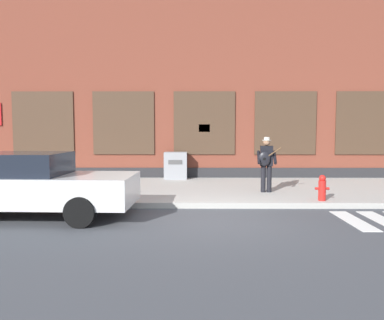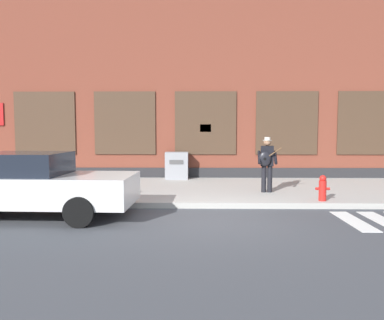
{
  "view_description": "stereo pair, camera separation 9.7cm",
  "coord_description": "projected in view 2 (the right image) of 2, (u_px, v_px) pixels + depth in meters",
  "views": [
    {
      "loc": [
        -0.38,
        -8.39,
        2.05
      ],
      "look_at": [
        -0.45,
        1.6,
        1.26
      ],
      "focal_mm": 35.0,
      "sensor_mm": 36.0,
      "label": 1
    },
    {
      "loc": [
        -0.28,
        -8.39,
        2.05
      ],
      "look_at": [
        -0.45,
        1.6,
        1.26
      ],
      "focal_mm": 35.0,
      "sensor_mm": 36.0,
      "label": 2
    }
  ],
  "objects": [
    {
      "name": "ground_plane",
      "position": [
        211.0,
        221.0,
        8.52
      ],
      "size": [
        160.0,
        160.0,
        0.0
      ],
      "primitive_type": "plane",
      "color": "#424449"
    },
    {
      "name": "fire_hydrant",
      "position": [
        323.0,
        188.0,
        10.07
      ],
      "size": [
        0.38,
        0.2,
        0.7
      ],
      "color": "red",
      "rests_on": "sidewalk"
    },
    {
      "name": "utility_box",
      "position": [
        177.0,
        166.0,
        14.61
      ],
      "size": [
        0.89,
        0.56,
        1.05
      ],
      "color": "gray",
      "rests_on": "sidewalk"
    },
    {
      "name": "building_backdrop",
      "position": [
        205.0,
        90.0,
        16.77
      ],
      "size": [
        28.0,
        4.06,
        7.72
      ],
      "color": "brown",
      "rests_on": "ground"
    },
    {
      "name": "red_car",
      "position": [
        34.0,
        185.0,
        8.82
      ],
      "size": [
        4.65,
        2.09,
        1.53
      ],
      "color": "silver",
      "rests_on": "ground"
    },
    {
      "name": "sidewalk",
      "position": [
        207.0,
        190.0,
        12.44
      ],
      "size": [
        28.0,
        5.3,
        0.15
      ],
      "color": "#ADAAA3",
      "rests_on": "ground"
    },
    {
      "name": "busker",
      "position": [
        267.0,
        161.0,
        11.4
      ],
      "size": [
        0.72,
        0.57,
        1.69
      ],
      "color": "black",
      "rests_on": "sidewalk"
    }
  ]
}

